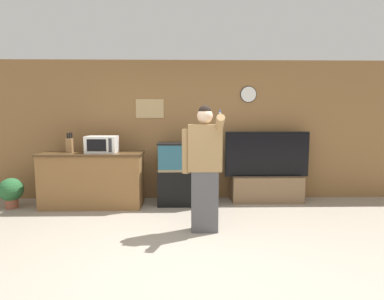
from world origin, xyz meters
The scene contains 9 objects.
ground_plane centered at (0.00, 0.00, 0.00)m, with size 18.00×18.00×0.00m, color gray.
wall_back_paneled centered at (0.00, 2.46, 1.30)m, with size 10.00×0.08×2.60m.
counter_island centered at (-1.50, 1.89, 0.47)m, with size 1.73×0.57×0.94m.
microwave centered at (-1.33, 1.92, 1.09)m, with size 0.51×0.35×0.29m.
knife_block centered at (-1.89, 1.94, 1.07)m, with size 0.10×0.09×0.35m.
aquarium_on_stand centered at (0.09, 2.00, 0.55)m, with size 0.94×0.43×1.11m.
tv_on_stand centered at (1.60, 2.16, 0.38)m, with size 1.54×0.40×1.29m.
person_standing centered at (0.36, 0.73, 0.89)m, with size 0.54×0.41×1.71m.
potted_plant centered at (-2.87, 1.84, 0.30)m, with size 0.40×0.40×0.52m.
Camera 1 is at (0.12, -3.22, 1.54)m, focal length 28.00 mm.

